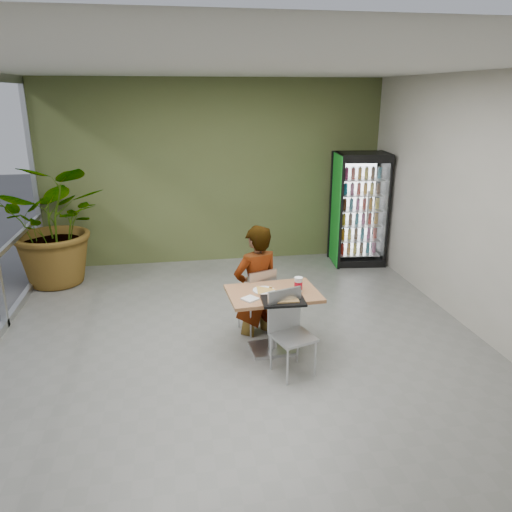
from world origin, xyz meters
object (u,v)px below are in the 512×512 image
object	(u,v)px
cafeteria_tray	(283,301)
potted_plant	(57,224)
chair_far	(259,296)
seated_woman	(256,291)
chair_near	(289,325)
dining_table	(273,309)
beverage_fridge	(360,209)
soda_cup	(298,285)

from	to	relation	value
cafeteria_tray	potted_plant	bearing A→B (deg)	133.91
chair_far	seated_woman	distance (m)	0.07
chair_near	seated_woman	bearing A→B (deg)	82.68
dining_table	potted_plant	world-z (taller)	potted_plant
seated_woman	beverage_fridge	world-z (taller)	beverage_fridge
seated_woman	cafeteria_tray	world-z (taller)	seated_woman
cafeteria_tray	beverage_fridge	distance (m)	3.90
dining_table	soda_cup	xyz separation A→B (m)	(0.29, -0.03, 0.30)
chair_far	chair_near	distance (m)	0.95
dining_table	chair_far	world-z (taller)	chair_far
dining_table	chair_near	world-z (taller)	chair_near
cafeteria_tray	potted_plant	world-z (taller)	potted_plant
dining_table	chair_near	xyz separation A→B (m)	(0.08, -0.45, 0.00)
chair_far	seated_woman	world-z (taller)	seated_woman
dining_table	chair_near	distance (m)	0.46
potted_plant	seated_woman	bearing A→B (deg)	-38.83
dining_table	soda_cup	bearing A→B (deg)	-5.98
chair_far	potted_plant	bearing A→B (deg)	-58.75
soda_cup	potted_plant	world-z (taller)	potted_plant
potted_plant	soda_cup	bearing A→B (deg)	-41.24
chair_far	beverage_fridge	size ratio (longest dim) A/B	0.44
beverage_fridge	dining_table	bearing A→B (deg)	-119.70
chair_near	soda_cup	bearing A→B (deg)	45.50
chair_near	potted_plant	bearing A→B (deg)	114.35
potted_plant	dining_table	bearing A→B (deg)	-43.64
chair_near	cafeteria_tray	size ratio (longest dim) A/B	1.96
cafeteria_tray	chair_far	bearing A→B (deg)	99.41
seated_woman	beverage_fridge	bearing A→B (deg)	-152.57
seated_woman	cafeteria_tray	xyz separation A→B (m)	(0.16, -0.83, 0.20)
dining_table	beverage_fridge	distance (m)	3.70
chair_far	potted_plant	world-z (taller)	potted_plant
chair_far	chair_near	size ratio (longest dim) A/B	0.94
chair_near	potted_plant	xyz separation A→B (m)	(-3.00, 3.23, 0.44)
seated_woman	cafeteria_tray	bearing A→B (deg)	81.30
soda_cup	beverage_fridge	bearing A→B (deg)	58.09
dining_table	seated_woman	distance (m)	0.53
seated_woman	potted_plant	world-z (taller)	potted_plant
seated_woman	chair_far	bearing A→B (deg)	111.04
chair_near	dining_table	bearing A→B (deg)	81.97
chair_far	seated_woman	size ratio (longest dim) A/B	0.50
dining_table	beverage_fridge	world-z (taller)	beverage_fridge
soda_cup	beverage_fridge	world-z (taller)	beverage_fridge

